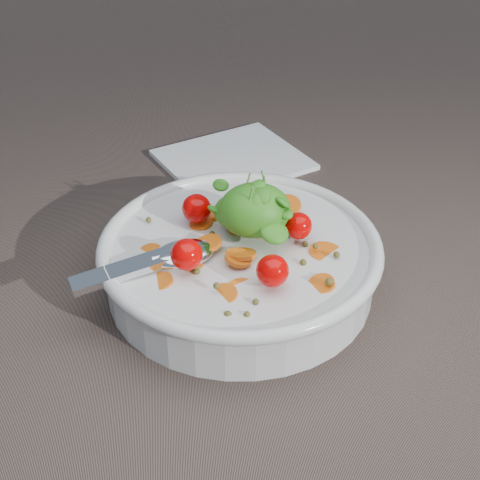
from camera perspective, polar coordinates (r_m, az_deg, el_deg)
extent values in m
plane|color=brown|center=(0.66, 1.29, -2.56)|extent=(6.00, 6.00, 0.00)
cylinder|color=silver|center=(0.62, 0.00, -2.19)|extent=(0.25, 0.25, 0.05)
torus|color=silver|center=(0.61, 0.00, -0.41)|extent=(0.26, 0.26, 0.01)
cylinder|color=silver|center=(0.64, 0.00, -3.70)|extent=(0.12, 0.12, 0.01)
cylinder|color=brown|center=(0.62, 0.00, -2.19)|extent=(0.23, 0.23, 0.04)
cylinder|color=orange|center=(0.59, -4.21, -1.95)|extent=(0.03, 0.03, 0.01)
cylinder|color=orange|center=(0.65, -2.40, 2.15)|extent=(0.03, 0.03, 0.01)
cylinder|color=orange|center=(0.64, 0.20, 0.96)|extent=(0.04, 0.04, 0.01)
cylinder|color=orange|center=(0.58, -0.14, -1.53)|extent=(0.03, 0.03, 0.01)
cylinder|color=orange|center=(0.61, -7.71, -1.27)|extent=(0.03, 0.03, 0.01)
cylinder|color=orange|center=(0.57, -6.89, -3.63)|extent=(0.03, 0.03, 0.01)
cylinder|color=orange|center=(0.56, 0.28, -4.47)|extent=(0.04, 0.04, 0.01)
cylinder|color=orange|center=(0.63, 1.71, 1.20)|extent=(0.04, 0.04, 0.01)
cylinder|color=orange|center=(0.65, -0.85, 2.82)|extent=(0.04, 0.04, 0.01)
cylinder|color=orange|center=(0.61, 7.31, -1.12)|extent=(0.04, 0.04, 0.01)
cylinder|color=orange|center=(0.59, 0.15, -1.22)|extent=(0.03, 0.03, 0.01)
cylinder|color=orange|center=(0.65, 3.88, 2.90)|extent=(0.03, 0.03, 0.01)
cylinder|color=orange|center=(0.60, -2.74, -0.31)|extent=(0.03, 0.03, 0.01)
cylinder|color=orange|center=(0.57, 6.96, -3.80)|extent=(0.03, 0.03, 0.01)
cylinder|color=orange|center=(0.56, -1.46, -4.77)|extent=(0.04, 0.04, 0.01)
cylinder|color=orange|center=(0.64, -3.38, 1.41)|extent=(0.03, 0.03, 0.01)
sphere|color=#504A1A|center=(0.62, 4.96, 0.36)|extent=(0.00, 0.00, 0.00)
sphere|color=#504A1A|center=(0.58, -3.75, -2.69)|extent=(0.01, 0.01, 0.01)
sphere|color=#504A1A|center=(0.54, 1.34, -5.28)|extent=(0.01, 0.01, 0.01)
sphere|color=#504A1A|center=(0.64, 1.62, 2.23)|extent=(0.01, 0.01, 0.01)
sphere|color=#504A1A|center=(0.61, 5.59, -0.35)|extent=(0.01, 0.01, 0.01)
sphere|color=#504A1A|center=(0.67, 1.85, 3.71)|extent=(0.01, 0.01, 0.01)
sphere|color=#504A1A|center=(0.63, -2.39, 0.54)|extent=(0.01, 0.01, 0.01)
sphere|color=#504A1A|center=(0.66, 0.67, 3.00)|extent=(0.01, 0.01, 0.01)
sphere|color=#504A1A|center=(0.60, 6.46, -0.54)|extent=(0.01, 0.01, 0.01)
sphere|color=#504A1A|center=(0.57, -3.81, -2.21)|extent=(0.01, 0.01, 0.01)
sphere|color=#504A1A|center=(0.60, 8.24, -1.25)|extent=(0.01, 0.01, 0.01)
sphere|color=#504A1A|center=(0.54, -1.05, -6.43)|extent=(0.01, 0.01, 0.01)
sphere|color=#504A1A|center=(0.53, 0.60, -6.37)|extent=(0.01, 0.01, 0.01)
sphere|color=#504A1A|center=(0.56, 7.61, -3.54)|extent=(0.01, 0.01, 0.01)
sphere|color=#504A1A|center=(0.64, -7.80, 1.73)|extent=(0.01, 0.01, 0.01)
sphere|color=#504A1A|center=(0.66, 0.71, 2.60)|extent=(0.01, 0.01, 0.01)
sphere|color=#504A1A|center=(0.55, -2.01, -3.93)|extent=(0.01, 0.01, 0.01)
sphere|color=#504A1A|center=(0.59, 5.41, -1.91)|extent=(0.01, 0.01, 0.01)
sphere|color=#D20101|center=(0.61, 5.01, 1.21)|extent=(0.03, 0.03, 0.03)
sphere|color=#D20101|center=(0.64, 0.88, 3.27)|extent=(0.03, 0.03, 0.03)
sphere|color=#D20101|center=(0.63, -3.72, 2.71)|extent=(0.03, 0.03, 0.03)
sphere|color=#D20101|center=(0.57, -4.58, -1.26)|extent=(0.03, 0.03, 0.03)
sphere|color=#D20101|center=(0.55, 2.79, -2.65)|extent=(0.03, 0.03, 0.03)
ellipsoid|color=#3A8F20|center=(0.60, 1.26, 2.56)|extent=(0.07, 0.06, 0.05)
ellipsoid|color=#3A8F20|center=(0.62, -0.46, 2.44)|extent=(0.04, 0.04, 0.03)
ellipsoid|color=#3A8F20|center=(0.60, 1.35, 3.75)|extent=(0.03, 0.02, 0.01)
ellipsoid|color=#3A8F20|center=(0.59, 0.56, 2.82)|extent=(0.02, 0.02, 0.02)
ellipsoid|color=#3A8F20|center=(0.60, 0.75, 2.49)|extent=(0.03, 0.03, 0.01)
ellipsoid|color=#3A8F20|center=(0.59, -0.47, 3.83)|extent=(0.02, 0.02, 0.02)
ellipsoid|color=#3A8F20|center=(0.61, 1.60, 3.49)|extent=(0.02, 0.02, 0.02)
ellipsoid|color=#3A8F20|center=(0.59, 0.71, 2.69)|extent=(0.02, 0.02, 0.01)
ellipsoid|color=#3A8F20|center=(0.61, 1.32, 3.43)|extent=(0.03, 0.03, 0.02)
ellipsoid|color=#3A8F20|center=(0.59, 1.44, 4.48)|extent=(0.03, 0.02, 0.02)
ellipsoid|color=#3A8F20|center=(0.60, 1.22, 3.16)|extent=(0.02, 0.02, 0.01)
ellipsoid|color=#3A8F20|center=(0.60, 2.76, 2.48)|extent=(0.03, 0.03, 0.01)
ellipsoid|color=#3A8F20|center=(0.59, 1.23, 3.19)|extent=(0.03, 0.03, 0.02)
ellipsoid|color=#3A8F20|center=(0.62, -0.04, 3.29)|extent=(0.03, 0.03, 0.02)
ellipsoid|color=#3A8F20|center=(0.60, 2.05, 2.76)|extent=(0.02, 0.02, 0.01)
ellipsoid|color=#3A8F20|center=(0.61, 2.34, 3.61)|extent=(0.02, 0.02, 0.01)
ellipsoid|color=#3A8F20|center=(0.60, 1.10, 3.45)|extent=(0.03, 0.03, 0.03)
ellipsoid|color=#3A8F20|center=(0.60, 0.43, 3.13)|extent=(0.03, 0.02, 0.02)
ellipsoid|color=#3A8F20|center=(0.58, 1.76, 3.75)|extent=(0.02, 0.02, 0.02)
ellipsoid|color=#3A8F20|center=(0.61, -2.13, 2.56)|extent=(0.02, 0.02, 0.02)
ellipsoid|color=#3A8F20|center=(0.59, 3.86, 2.32)|extent=(0.02, 0.02, 0.01)
ellipsoid|color=#3A8F20|center=(0.58, 1.57, 3.40)|extent=(0.03, 0.03, 0.02)
ellipsoid|color=#3A8F20|center=(0.61, 1.81, 4.34)|extent=(0.03, 0.03, 0.02)
ellipsoid|color=#3A8F20|center=(0.58, 2.93, 0.66)|extent=(0.03, 0.03, 0.02)
ellipsoid|color=#3A8F20|center=(0.63, -1.65, 4.71)|extent=(0.02, 0.02, 0.01)
ellipsoid|color=#3A8F20|center=(0.61, 1.33, 3.27)|extent=(0.02, 0.02, 0.02)
ellipsoid|color=#3A8F20|center=(0.59, 3.70, 3.22)|extent=(0.02, 0.02, 0.02)
ellipsoid|color=#3A8F20|center=(0.62, 0.77, 3.46)|extent=(0.03, 0.03, 0.02)
cylinder|color=#4C8C33|center=(0.60, 0.31, 3.91)|extent=(0.01, 0.01, 0.04)
cylinder|color=#4C8C33|center=(0.58, 0.63, 2.75)|extent=(0.01, 0.00, 0.04)
cylinder|color=#4C8C33|center=(0.61, 2.33, 4.21)|extent=(0.01, 0.00, 0.04)
cylinder|color=#4C8C33|center=(0.60, 2.22, 3.90)|extent=(0.01, 0.01, 0.04)
ellipsoid|color=silver|center=(0.59, -4.89, -1.20)|extent=(0.07, 0.05, 0.02)
cube|color=silver|center=(0.58, -9.08, -2.30)|extent=(0.11, 0.05, 0.02)
cylinder|color=silver|center=(0.59, -6.56, -1.55)|extent=(0.02, 0.02, 0.01)
cube|color=white|center=(0.85, -0.61, 6.86)|extent=(0.21, 0.20, 0.01)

